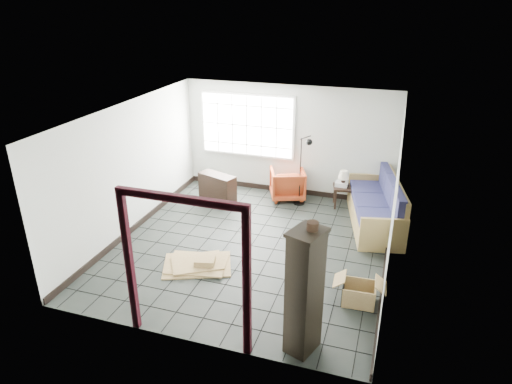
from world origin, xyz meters
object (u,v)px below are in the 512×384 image
(side_table, at_px, (343,190))
(tall_shelf, at_px, (304,292))
(armchair, at_px, (287,182))
(futon_sofa, at_px, (378,209))

(side_table, xyz_separation_m, tall_shelf, (0.13, -4.74, 0.52))
(armchair, bearing_deg, futon_sofa, 139.03)
(futon_sofa, xyz_separation_m, armchair, (-2.13, 0.75, 0.02))
(armchair, xyz_separation_m, tall_shelf, (1.44, -4.80, 0.52))
(armchair, bearing_deg, side_table, 155.95)
(futon_sofa, relative_size, armchair, 3.09)
(armchair, distance_m, tall_shelf, 5.04)
(futon_sofa, bearing_deg, armchair, 147.90)
(side_table, bearing_deg, futon_sofa, -40.43)
(futon_sofa, relative_size, tall_shelf, 1.35)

